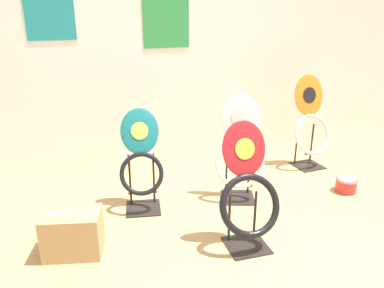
# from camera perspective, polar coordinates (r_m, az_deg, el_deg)

# --- Properties ---
(wall_back) EXTENTS (8.00, 0.07, 2.60)m
(wall_back) POSITION_cam_1_polar(r_m,az_deg,el_deg) (3.84, -3.71, 15.96)
(wall_back) COLOR silver
(wall_back) RESTS_ON ground_plane
(toilet_seat_display_white_plain) EXTENTS (0.46, 0.39, 0.91)m
(toilet_seat_display_white_plain) POSITION_cam_1_polar(r_m,az_deg,el_deg) (3.18, 7.25, -1.38)
(toilet_seat_display_white_plain) COLOR black
(toilet_seat_display_white_plain) RESTS_ON ground_plane
(toilet_seat_display_teal_sax) EXTENTS (0.40, 0.40, 0.82)m
(toilet_seat_display_teal_sax) POSITION_cam_1_polar(r_m,az_deg,el_deg) (3.03, -7.77, -2.64)
(toilet_seat_display_teal_sax) COLOR black
(toilet_seat_display_teal_sax) RESTS_ON ground_plane
(toilet_seat_display_orange_sun) EXTENTS (0.43, 0.30, 0.95)m
(toilet_seat_display_orange_sun) POSITION_cam_1_polar(r_m,az_deg,el_deg) (4.01, 17.65, 2.59)
(toilet_seat_display_orange_sun) COLOR black
(toilet_seat_display_orange_sun) RESTS_ON ground_plane
(toilet_seat_display_crimson_swirl) EXTENTS (0.45, 0.36, 0.87)m
(toilet_seat_display_crimson_swirl) POSITION_cam_1_polar(r_m,az_deg,el_deg) (2.54, 8.56, -7.62)
(toilet_seat_display_crimson_swirl) COLOR black
(toilet_seat_display_crimson_swirl) RESTS_ON ground_plane
(paint_can) EXTENTS (0.19, 0.19, 0.13)m
(paint_can) POSITION_cam_1_polar(r_m,az_deg,el_deg) (3.67, 22.42, -5.73)
(paint_can) COLOR red
(paint_can) RESTS_ON ground_plane
(storage_box) EXTENTS (0.43, 0.35, 0.30)m
(storage_box) POSITION_cam_1_polar(r_m,az_deg,el_deg) (2.68, -17.69, -12.80)
(storage_box) COLOR tan
(storage_box) RESTS_ON ground_plane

